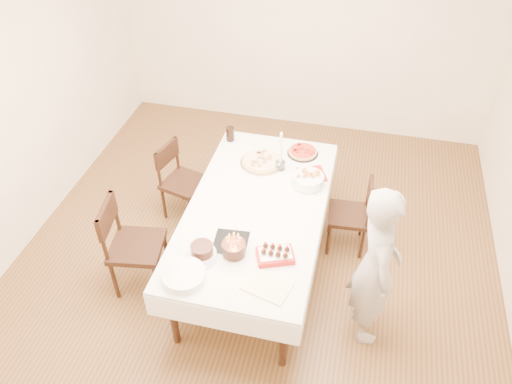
% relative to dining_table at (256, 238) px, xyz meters
% --- Properties ---
extents(floor, '(5.00, 5.00, 0.00)m').
position_rel_dining_table_xyz_m(floor, '(-0.02, 0.07, -0.38)').
color(floor, '#52371C').
rests_on(floor, ground).
extents(wall_back, '(4.50, 0.04, 2.70)m').
position_rel_dining_table_xyz_m(wall_back, '(-0.02, 2.57, 0.98)').
color(wall_back, '#F0E7CA').
rests_on(wall_back, floor).
extents(wall_left, '(0.04, 5.00, 2.70)m').
position_rel_dining_table_xyz_m(wall_left, '(-2.27, 0.07, 0.98)').
color(wall_left, '#F0E7CA').
rests_on(wall_left, floor).
extents(dining_table, '(1.83, 2.41, 0.75)m').
position_rel_dining_table_xyz_m(dining_table, '(0.00, 0.00, 0.00)').
color(dining_table, white).
rests_on(dining_table, floor).
extents(chair_right_savory, '(0.43, 0.43, 0.78)m').
position_rel_dining_table_xyz_m(chair_right_savory, '(0.78, 0.48, 0.02)').
color(chair_right_savory, '#311A10').
rests_on(chair_right_savory, floor).
extents(chair_left_savory, '(0.51, 0.51, 0.82)m').
position_rel_dining_table_xyz_m(chair_left_savory, '(-0.87, 0.54, 0.04)').
color(chair_left_savory, '#311A10').
rests_on(chair_left_savory, floor).
extents(chair_left_dessert, '(0.55, 0.55, 0.93)m').
position_rel_dining_table_xyz_m(chair_left_dessert, '(-0.95, -0.42, 0.09)').
color(chair_left_dessert, '#311A10').
rests_on(chair_left_dessert, floor).
extents(person, '(0.47, 0.61, 1.49)m').
position_rel_dining_table_xyz_m(person, '(1.03, -0.43, 0.37)').
color(person, '#ADA8A3').
rests_on(person, floor).
extents(pizza_white, '(0.44, 0.44, 0.04)m').
position_rel_dining_table_xyz_m(pizza_white, '(-0.09, 0.61, 0.40)').
color(pizza_white, beige).
rests_on(pizza_white, dining_table).
extents(pizza_pepperoni, '(0.31, 0.31, 0.04)m').
position_rel_dining_table_xyz_m(pizza_pepperoni, '(0.26, 0.85, 0.40)').
color(pizza_pepperoni, red).
rests_on(pizza_pepperoni, dining_table).
extents(red_placemat, '(0.32, 0.32, 0.01)m').
position_rel_dining_table_xyz_m(red_placemat, '(0.39, 0.55, 0.38)').
color(red_placemat, '#B21E1E').
rests_on(red_placemat, dining_table).
extents(pasta_bowl, '(0.32, 0.32, 0.09)m').
position_rel_dining_table_xyz_m(pasta_bowl, '(0.38, 0.40, 0.43)').
color(pasta_bowl, white).
rests_on(pasta_bowl, dining_table).
extents(taper_candle, '(0.10, 0.10, 0.41)m').
position_rel_dining_table_xyz_m(taper_candle, '(0.09, 0.57, 0.58)').
color(taper_candle, white).
rests_on(taper_candle, dining_table).
extents(shaker_pair, '(0.08, 0.08, 0.09)m').
position_rel_dining_table_xyz_m(shaker_pair, '(0.09, 0.53, 0.42)').
color(shaker_pair, white).
rests_on(shaker_pair, dining_table).
extents(cola_glass, '(0.09, 0.09, 0.15)m').
position_rel_dining_table_xyz_m(cola_glass, '(-0.48, 0.91, 0.45)').
color(cola_glass, black).
rests_on(cola_glass, dining_table).
extents(layer_cake, '(0.23, 0.23, 0.09)m').
position_rel_dining_table_xyz_m(layer_cake, '(-0.28, -0.62, 0.42)').
color(layer_cake, '#32150C').
rests_on(layer_cake, dining_table).
extents(cake_board, '(0.29, 0.29, 0.01)m').
position_rel_dining_table_xyz_m(cake_board, '(-0.10, -0.45, 0.38)').
color(cake_board, black).
rests_on(cake_board, dining_table).
extents(birthday_cake, '(0.20, 0.20, 0.17)m').
position_rel_dining_table_xyz_m(birthday_cake, '(-0.04, -0.56, 0.47)').
color(birthday_cake, '#39190F').
rests_on(birthday_cake, dining_table).
extents(strawberry_box, '(0.33, 0.28, 0.07)m').
position_rel_dining_table_xyz_m(strawberry_box, '(0.28, -0.52, 0.41)').
color(strawberry_box, '#AD1813').
rests_on(strawberry_box, dining_table).
extents(box_lid, '(0.38, 0.30, 0.03)m').
position_rel_dining_table_xyz_m(box_lid, '(0.28, -0.81, 0.38)').
color(box_lid, beige).
rests_on(box_lid, dining_table).
extents(plate_stack, '(0.42, 0.42, 0.07)m').
position_rel_dining_table_xyz_m(plate_stack, '(-0.33, -0.88, 0.41)').
color(plate_stack, white).
rests_on(plate_stack, dining_table).
extents(china_plate, '(0.28, 0.28, 0.01)m').
position_rel_dining_table_xyz_m(china_plate, '(-0.26, -0.66, 0.38)').
color(china_plate, white).
rests_on(china_plate, dining_table).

